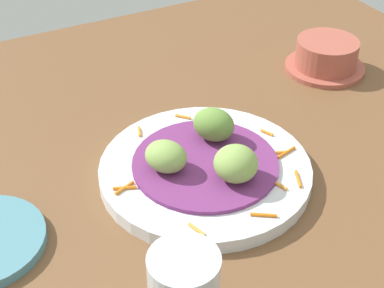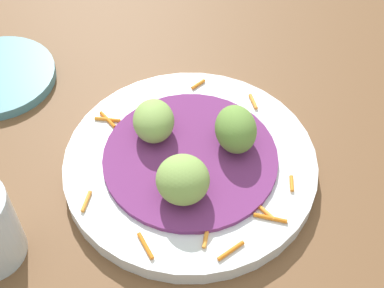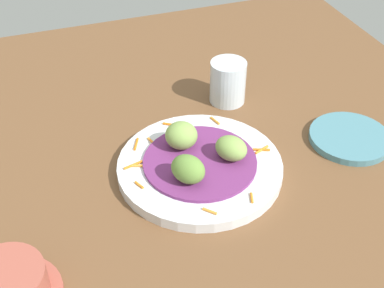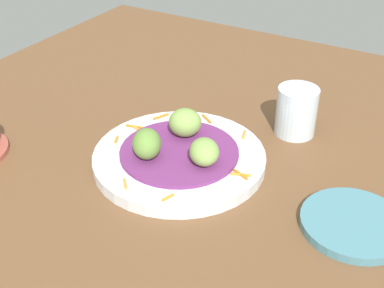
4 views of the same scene
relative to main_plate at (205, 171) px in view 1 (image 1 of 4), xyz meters
The scene contains 8 objects.
table_surface 4.92cm from the main_plate, 97.22° to the left, with size 110.00×110.00×2.00cm, color brown.
main_plate is the anchor object (origin of this frame).
cabbage_bed 1.21cm from the main_plate, ahead, with size 18.40×18.40×0.56cm, color #702D6B.
carrot_garnish 2.75cm from the main_plate, 120.72° to the left, with size 24.15×23.84×0.40cm.
guac_scoop_left 6.25cm from the main_plate, 131.27° to the right, with size 5.54×4.31×4.44cm, color olive.
guac_scoop_center 6.07cm from the main_plate, 11.27° to the right, with size 4.39×5.35×3.83cm, color #84A851.
guac_scoop_right 6.24cm from the main_plate, 108.73° to the left, with size 5.22×5.34×4.41cm, color #84A851.
terracotta_bowl 34.36cm from the main_plate, 154.21° to the right, with size 13.07×13.07×5.27cm.
Camera 1 is at (28.56, 44.69, 49.15)cm, focal length 54.00 mm.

